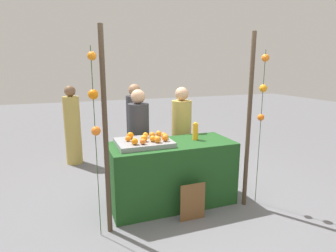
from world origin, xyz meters
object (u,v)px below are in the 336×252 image
at_px(chalkboard_sign, 192,202).
at_px(vendor_left, 139,144).
at_px(orange_0, 130,135).
at_px(juice_bottle, 195,131).
at_px(vendor_right, 181,139).
at_px(orange_1, 144,138).
at_px(stall_counter, 172,173).

xyz_separation_m(chalkboard_sign, vendor_left, (-0.38, 1.08, 0.49)).
relative_size(orange_0, juice_bottle, 0.36).
height_order(chalkboard_sign, vendor_right, vendor_right).
bearing_deg(orange_1, vendor_left, 81.86).
bearing_deg(orange_0, vendor_left, 61.36).
relative_size(stall_counter, orange_0, 18.63).
bearing_deg(stall_counter, vendor_left, 117.40).
xyz_separation_m(orange_1, chalkboard_sign, (0.47, -0.47, -0.74)).
bearing_deg(vendor_left, orange_0, -118.64).
distance_m(orange_0, chalkboard_sign, 1.17).
distance_m(stall_counter, orange_1, 0.66).
relative_size(orange_0, orange_1, 1.04).
bearing_deg(vendor_right, juice_bottle, -93.96).
bearing_deg(orange_1, stall_counter, 3.67).
bearing_deg(juice_bottle, vendor_right, 86.04).
xyz_separation_m(orange_1, vendor_right, (0.79, 0.65, -0.25)).
height_order(orange_1, vendor_left, vendor_left).
distance_m(juice_bottle, vendor_right, 0.64).
bearing_deg(chalkboard_sign, juice_bottle, 62.12).
distance_m(vendor_left, vendor_right, 0.71).
distance_m(stall_counter, orange_0, 0.77).
height_order(orange_1, chalkboard_sign, orange_1).
distance_m(orange_1, juice_bottle, 0.76).
relative_size(orange_0, vendor_left, 0.06).
bearing_deg(chalkboard_sign, stall_counter, 99.11).
height_order(orange_0, vendor_right, vendor_right).
bearing_deg(juice_bottle, stall_counter, -174.33).
distance_m(orange_0, vendor_right, 1.06).
distance_m(orange_0, vendor_left, 0.52).
bearing_deg(orange_0, vendor_right, 25.52).
distance_m(orange_0, orange_1, 0.25).
xyz_separation_m(stall_counter, vendor_left, (-0.30, 0.58, 0.28)).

